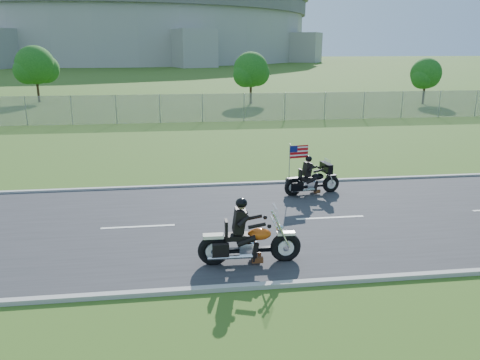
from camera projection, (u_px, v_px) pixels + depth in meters
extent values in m
plane|color=#34571B|center=(204.00, 225.00, 14.38)|extent=(420.00, 420.00, 0.00)
cube|color=#28282B|center=(204.00, 224.00, 14.37)|extent=(120.00, 8.00, 0.04)
cube|color=#9E9B93|center=(198.00, 186.00, 18.22)|extent=(120.00, 0.18, 0.12)
cube|color=#9E9B93|center=(214.00, 289.00, 10.50)|extent=(120.00, 0.18, 0.12)
cube|color=gray|center=(116.00, 109.00, 32.53)|extent=(60.00, 0.03, 2.00)
cylinder|color=#A3A099|center=(123.00, 31.00, 171.05)|extent=(130.00, 130.00, 20.00)
cylinder|color=#605E5B|center=(122.00, 11.00, 169.10)|extent=(132.00, 132.00, 4.00)
cylinder|color=#382316|center=(251.00, 90.00, 43.34)|extent=(0.22, 0.22, 2.52)
sphere|color=#184B14|center=(251.00, 69.00, 42.81)|extent=(3.20, 3.20, 3.20)
sphere|color=#184B14|center=(257.00, 73.00, 43.45)|extent=(2.40, 2.40, 2.40)
sphere|color=#184B14|center=(245.00, 75.00, 42.49)|extent=(2.24, 2.24, 2.24)
cylinder|color=#382316|center=(38.00, 88.00, 44.64)|extent=(0.22, 0.22, 2.80)
sphere|color=#184B14|center=(35.00, 65.00, 44.06)|extent=(3.60, 3.60, 3.60)
sphere|color=#184B14|center=(45.00, 69.00, 44.77)|extent=(2.70, 2.70, 2.70)
sphere|color=#184B14|center=(27.00, 71.00, 43.69)|extent=(2.52, 2.52, 2.52)
cylinder|color=#382316|center=(424.00, 92.00, 43.45)|extent=(0.22, 0.22, 2.24)
sphere|color=#184B14|center=(426.00, 73.00, 42.98)|extent=(2.80, 2.80, 2.80)
sphere|color=#184B14|center=(429.00, 77.00, 43.54)|extent=(2.10, 2.10, 2.10)
sphere|color=#184B14|center=(422.00, 78.00, 42.70)|extent=(1.96, 1.96, 1.96)
torus|color=black|center=(286.00, 247.00, 11.83)|extent=(0.80, 0.20, 0.79)
torus|color=black|center=(214.00, 251.00, 11.63)|extent=(0.80, 0.20, 0.79)
ellipsoid|color=#CE4F0F|center=(259.00, 234.00, 11.65)|extent=(0.61, 0.35, 0.30)
cube|color=black|center=(237.00, 237.00, 11.60)|extent=(0.59, 0.33, 0.13)
cube|color=black|center=(239.00, 221.00, 11.49)|extent=(0.26, 0.43, 0.59)
sphere|color=black|center=(241.00, 203.00, 11.36)|extent=(0.29, 0.29, 0.29)
cube|color=silver|center=(277.00, 214.00, 11.55)|extent=(0.05, 0.49, 0.43)
torus|color=black|center=(331.00, 184.00, 17.42)|extent=(0.68, 0.27, 0.66)
torus|color=black|center=(293.00, 187.00, 17.00)|extent=(0.68, 0.27, 0.66)
ellipsoid|color=black|center=(317.00, 177.00, 17.17)|extent=(0.54, 0.37, 0.25)
cube|color=black|center=(306.00, 179.00, 17.05)|extent=(0.53, 0.35, 0.11)
cube|color=black|center=(307.00, 169.00, 16.97)|extent=(0.27, 0.39, 0.49)
sphere|color=black|center=(309.00, 159.00, 16.87)|extent=(0.28, 0.28, 0.24)
cube|color=black|center=(326.00, 168.00, 17.18)|extent=(0.31, 0.74, 0.36)
cube|color=#B70C11|center=(299.00, 152.00, 16.88)|extent=(0.71, 0.14, 0.47)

